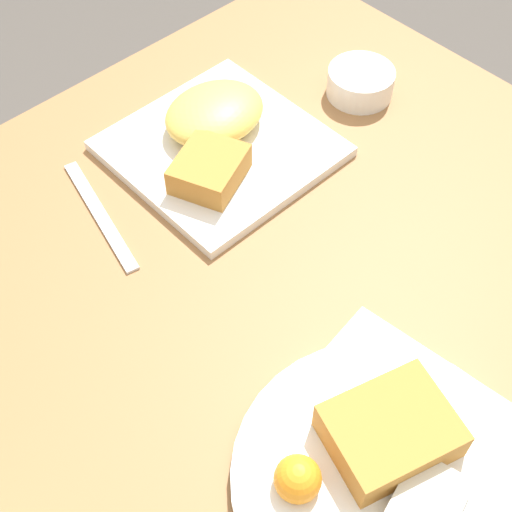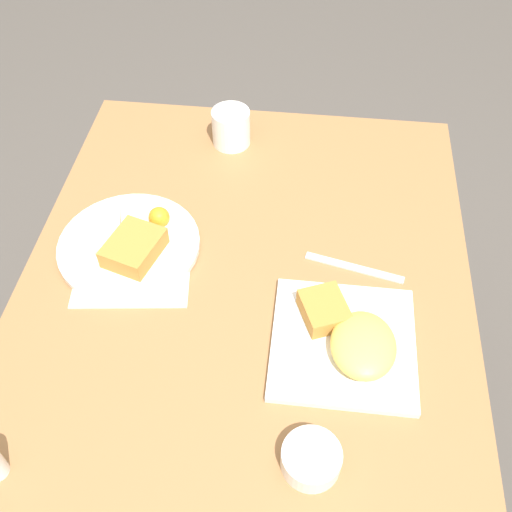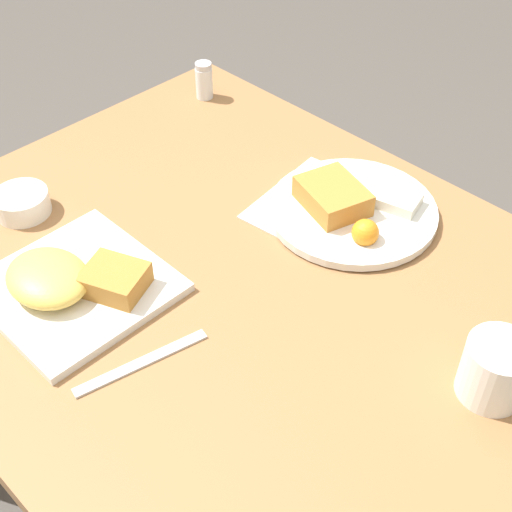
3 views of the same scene
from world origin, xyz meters
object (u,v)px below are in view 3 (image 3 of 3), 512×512
at_px(sauce_ramekin, 22,202).
at_px(salt_shaker, 204,83).
at_px(plate_square_near, 70,283).
at_px(butter_knife, 142,363).
at_px(plate_oval_far, 351,207).
at_px(coffee_mug, 495,370).

relative_size(sauce_ramekin, salt_shaker, 1.20).
bearing_deg(plate_square_near, butter_knife, -3.68).
bearing_deg(salt_shaker, butter_knife, -49.09).
relative_size(plate_oval_far, butter_knife, 1.46).
relative_size(salt_shaker, coffee_mug, 0.87).
height_order(plate_square_near, sauce_ramekin, plate_square_near).
xyz_separation_m(plate_square_near, plate_oval_far, (0.18, 0.44, -0.00)).
height_order(plate_square_near, butter_knife, plate_square_near).
distance_m(sauce_ramekin, coffee_mug, 0.79).
height_order(plate_square_near, plate_oval_far, plate_square_near).
distance_m(plate_oval_far, butter_knife, 0.45).
bearing_deg(butter_knife, plate_oval_far, 12.97).
xyz_separation_m(plate_square_near, sauce_ramekin, (-0.22, 0.05, -0.00)).
distance_m(salt_shaker, butter_knife, 0.71).
bearing_deg(coffee_mug, plate_oval_far, 156.87).
bearing_deg(plate_oval_far, salt_shaker, 169.10).
relative_size(butter_knife, coffee_mug, 2.20).
bearing_deg(salt_shaker, plate_square_near, -61.50).
xyz_separation_m(plate_square_near, coffee_mug, (0.54, 0.28, 0.02)).
relative_size(plate_square_near, sauce_ramekin, 2.72).
bearing_deg(coffee_mug, sauce_ramekin, -163.14).
bearing_deg(plate_square_near, salt_shaker, 118.50).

